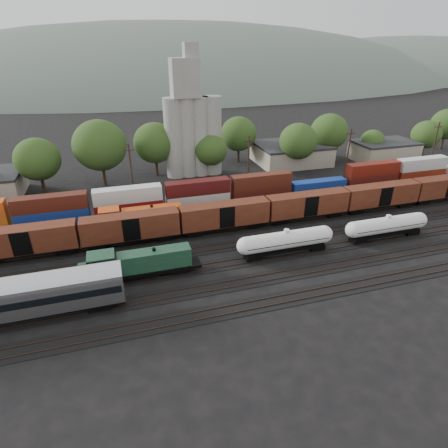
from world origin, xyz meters
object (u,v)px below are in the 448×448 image
object	(u,v)px
orange_locomotive	(136,217)
passenger_coach	(5,299)
grain_silo	(192,128)
tank_car_a	(286,241)
green_locomotive	(134,264)

from	to	relation	value
orange_locomotive	passenger_coach	bearing A→B (deg)	-128.50
grain_silo	tank_car_a	bearing A→B (deg)	-83.15
green_locomotive	passenger_coach	bearing A→B (deg)	-160.86
green_locomotive	passenger_coach	distance (m)	15.29
passenger_coach	grain_silo	size ratio (longest dim) A/B	0.89
tank_car_a	grain_silo	bearing A→B (deg)	96.85
passenger_coach	orange_locomotive	world-z (taller)	passenger_coach
tank_car_a	orange_locomotive	xyz separation A→B (m)	(-20.84, 15.00, -0.03)
green_locomotive	passenger_coach	xyz separation A→B (m)	(-14.40, -5.00, 1.09)
green_locomotive	grain_silo	bearing A→B (deg)	66.98
passenger_coach	orange_locomotive	bearing A→B (deg)	51.50
grain_silo	orange_locomotive	bearing A→B (deg)	-121.47
passenger_coach	grain_silo	world-z (taller)	grain_silo
passenger_coach	green_locomotive	bearing A→B (deg)	19.14
tank_car_a	passenger_coach	distance (m)	37.10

